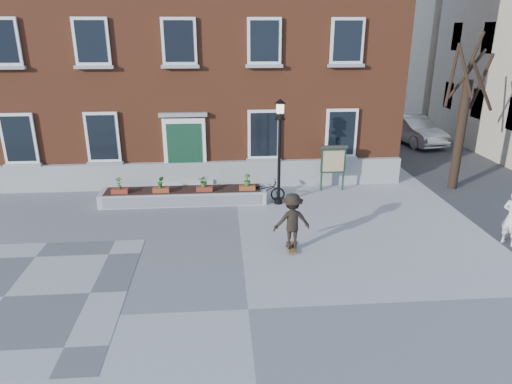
{
  "coord_description": "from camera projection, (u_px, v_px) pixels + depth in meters",
  "views": [
    {
      "loc": [
        -0.54,
        -9.19,
        6.28
      ],
      "look_at": [
        0.5,
        4.0,
        1.5
      ],
      "focal_mm": 32.0,
      "sensor_mm": 36.0,
      "label": 1
    }
  ],
  "objects": [
    {
      "name": "ground",
      "position": [
        248.0,
        309.0,
        10.79
      ],
      "size": [
        100.0,
        100.0,
        0.0
      ],
      "primitive_type": "plane",
      "color": "#99999B",
      "rests_on": "ground"
    },
    {
      "name": "checker_patch",
      "position": [
        4.0,
        297.0,
        11.28
      ],
      "size": [
        6.0,
        6.0,
        0.01
      ],
      "primitive_type": "cube",
      "color": "#545557",
      "rests_on": "ground"
    },
    {
      "name": "bicycle",
      "position": [
        264.0,
        191.0,
        17.38
      ],
      "size": [
        1.62,
        0.61,
        0.84
      ],
      "primitive_type": "imported",
      "rotation": [
        0.0,
        0.0,
        1.54
      ],
      "color": "black",
      "rests_on": "ground"
    },
    {
      "name": "parked_car",
      "position": [
        413.0,
        130.0,
        26.09
      ],
      "size": [
        2.49,
        4.9,
        1.54
      ],
      "primitive_type": "imported",
      "rotation": [
        0.0,
        0.0,
        0.19
      ],
      "color": "silver",
      "rests_on": "ground"
    },
    {
      "name": "brick_building",
      "position": [
        187.0,
        27.0,
        21.6
      ],
      "size": [
        18.4,
        10.85,
        12.6
      ],
      "color": "brown",
      "rests_on": "ground"
    },
    {
      "name": "planter_assembly",
      "position": [
        184.0,
        195.0,
        17.27
      ],
      "size": [
        6.2,
        1.12,
        1.15
      ],
      "color": "#BBBBB6",
      "rests_on": "ground"
    },
    {
      "name": "bare_tree",
      "position": [
        462.0,
        121.0,
        18.01
      ],
      "size": [
        1.83,
        1.83,
        6.16
      ],
      "color": "black",
      "rests_on": "ground"
    },
    {
      "name": "lamp_post",
      "position": [
        280.0,
        138.0,
        16.44
      ],
      "size": [
        0.4,
        0.4,
        3.93
      ],
      "color": "black",
      "rests_on": "ground"
    },
    {
      "name": "notice_board",
      "position": [
        333.0,
        160.0,
        18.27
      ],
      "size": [
        1.1,
        0.16,
        1.87
      ],
      "color": "#183020",
      "rests_on": "ground"
    },
    {
      "name": "skateboarder",
      "position": [
        292.0,
        221.0,
        13.4
      ],
      "size": [
        1.16,
        0.78,
        1.78
      ],
      "color": "brown",
      "rests_on": "ground"
    }
  ]
}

